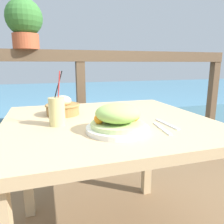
{
  "coord_description": "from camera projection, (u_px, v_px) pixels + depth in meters",
  "views": [
    {
      "loc": [
        -0.3,
        -1.02,
        1.02
      ],
      "look_at": [
        -0.01,
        -0.1,
        0.81
      ],
      "focal_mm": 35.0,
      "sensor_mm": 36.0,
      "label": 1
    }
  ],
  "objects": [
    {
      "name": "fork",
      "position": [
        162.0,
        129.0,
        0.93
      ],
      "size": [
        0.04,
        0.18,
        0.0
      ],
      "color": "silver",
      "rests_on": "patio_table"
    },
    {
      "name": "salad_plate",
      "position": [
        118.0,
        120.0,
        0.89
      ],
      "size": [
        0.26,
        0.26,
        0.12
      ],
      "color": "white",
      "rests_on": "patio_table"
    },
    {
      "name": "potted_plant",
      "position": [
        24.0,
        22.0,
        1.6
      ],
      "size": [
        0.27,
        0.27,
        0.36
      ],
      "color": "#A34C2D",
      "rests_on": "railing_fence"
    },
    {
      "name": "drink_glass",
      "position": [
        57.0,
        111.0,
        0.97
      ],
      "size": [
        0.07,
        0.07,
        0.24
      ],
      "color": "#DBCC7F",
      "rests_on": "patio_table"
    },
    {
      "name": "knife",
      "position": [
        167.0,
        124.0,
        1.0
      ],
      "size": [
        0.02,
        0.18,
        0.0
      ],
      "color": "silver",
      "rests_on": "patio_table"
    },
    {
      "name": "bread_basket",
      "position": [
        63.0,
        107.0,
        1.18
      ],
      "size": [
        0.19,
        0.19,
        0.1
      ],
      "color": "olive",
      "rests_on": "patio_table"
    },
    {
      "name": "patio_table",
      "position": [
        108.0,
        138.0,
        1.12
      ],
      "size": [
        1.0,
        0.95,
        0.75
      ],
      "color": "tan",
      "rests_on": "ground_plane"
    },
    {
      "name": "railing_fence",
      "position": [
        81.0,
        86.0,
        1.83
      ],
      "size": [
        2.8,
        0.08,
        1.13
      ],
      "color": "brown",
      "rests_on": "ground_plane"
    },
    {
      "name": "sea_backdrop",
      "position": [
        60.0,
        104.0,
        4.28
      ],
      "size": [
        12.0,
        4.0,
        0.48
      ],
      "color": "teal",
      "rests_on": "ground_plane"
    }
  ]
}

